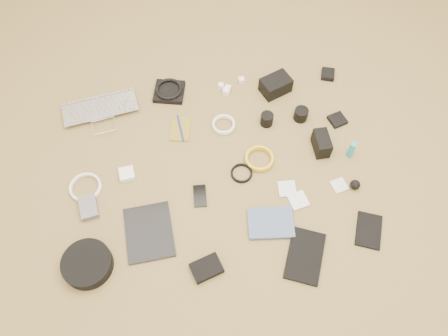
{
  "coord_description": "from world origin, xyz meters",
  "views": [
    {
      "loc": [
        -0.12,
        -1.0,
        1.77
      ],
      "look_at": [
        0.01,
        -0.01,
        0.02
      ],
      "focal_mm": 35.0,
      "sensor_mm": 36.0,
      "label": 1
    }
  ],
  "objects": [
    {
      "name": "notebook_black_a",
      "position": [
        0.29,
        -0.46,
        0.01
      ],
      "size": [
        0.22,
        0.27,
        0.02
      ],
      "primitive_type": "cube",
      "rotation": [
        0.0,
        0.0,
        -0.39
      ],
      "color": "black",
      "rests_on": "ground"
    },
    {
      "name": "lens_a",
      "position": [
        0.25,
        0.23,
        0.03
      ],
      "size": [
        0.07,
        0.07,
        0.07
      ],
      "primitive_type": "cylinder",
      "rotation": [
        0.0,
        0.0,
        0.14
      ],
      "color": "black",
      "rests_on": "ground"
    },
    {
      "name": "power_brick",
      "position": [
        -0.44,
        0.02,
        0.01
      ],
      "size": [
        0.07,
        0.07,
        0.03
      ],
      "primitive_type": "cube",
      "rotation": [
        0.0,
        0.0,
        0.13
      ],
      "color": "white",
      "rests_on": "ground"
    },
    {
      "name": "pen_blue",
      "position": [
        -0.18,
        0.25,
        0.01
      ],
      "size": [
        0.03,
        0.15,
        0.01
      ],
      "primitive_type": "cylinder",
      "rotation": [
        1.57,
        0.0,
        0.12
      ],
      "color": "#1426A4",
      "rests_on": "notebook_olive"
    },
    {
      "name": "lens_pouch",
      "position": [
        0.63,
        0.5,
        0.01
      ],
      "size": [
        0.09,
        0.09,
        0.03
      ],
      "primitive_type": "cube",
      "rotation": [
        0.0,
        0.0,
        -0.3
      ],
      "color": "black",
      "rests_on": "ground"
    },
    {
      "name": "lens_cleaner",
      "position": [
        0.61,
        -0.0,
        0.05
      ],
      "size": [
        0.04,
        0.04,
        0.1
      ],
      "primitive_type": "cylinder",
      "rotation": [
        0.0,
        0.0,
        -0.43
      ],
      "color": "teal",
      "rests_on": "ground"
    },
    {
      "name": "notebook_olive",
      "position": [
        -0.18,
        0.25,
        0.0
      ],
      "size": [
        0.12,
        0.16,
        0.01
      ],
      "primitive_type": "cube",
      "rotation": [
        0.0,
        0.0,
        -0.17
      ],
      "color": "olive",
      "rests_on": "ground"
    },
    {
      "name": "flash",
      "position": [
        0.48,
        0.05,
        0.04
      ],
      "size": [
        0.07,
        0.12,
        0.09
      ],
      "primitive_type": "cube",
      "rotation": [
        0.0,
        0.0,
        0.03
      ],
      "color": "black",
      "rests_on": "ground"
    },
    {
      "name": "headphones",
      "position": [
        -0.22,
        0.48,
        0.04
      ],
      "size": [
        0.17,
        0.17,
        0.02
      ],
      "primitive_type": "torus",
      "rotation": [
        0.0,
        0.0,
        0.22
      ],
      "color": "black",
      "rests_on": "headphone_pouch"
    },
    {
      "name": "charger_d",
      "position": [
        0.05,
        0.49,
        0.01
      ],
      "size": [
        0.04,
        0.04,
        0.03
      ],
      "primitive_type": "cube",
      "rotation": [
        0.0,
        0.0,
        -0.37
      ],
      "color": "white",
      "rests_on": "ground"
    },
    {
      "name": "battery_charger",
      "position": [
        -0.61,
        -0.13,
        0.02
      ],
      "size": [
        0.09,
        0.13,
        0.03
      ],
      "primitive_type": "cube",
      "rotation": [
        0.0,
        0.0,
        0.19
      ],
      "color": "#5E5E63",
      "rests_on": "ground"
    },
    {
      "name": "phone",
      "position": [
        -0.12,
        -0.13,
        0.0
      ],
      "size": [
        0.06,
        0.11,
        0.01
      ],
      "primitive_type": "cube",
      "rotation": [
        0.0,
        0.0,
        -0.03
      ],
      "color": "black",
      "rests_on": "ground"
    },
    {
      "name": "headphone_case",
      "position": [
        -0.6,
        -0.39,
        0.03
      ],
      "size": [
        0.24,
        0.24,
        0.06
      ],
      "primitive_type": "cylinder",
      "rotation": [
        0.0,
        0.0,
        -0.19
      ],
      "color": "black",
      "rests_on": "ground"
    },
    {
      "name": "charger_c",
      "position": [
        0.16,
        0.51,
        0.01
      ],
      "size": [
        0.03,
        0.03,
        0.03
      ],
      "primitive_type": "cube",
      "rotation": [
        0.0,
        0.0,
        0.11
      ],
      "color": "white",
      "rests_on": "ground"
    },
    {
      "name": "charger_b",
      "position": [
        0.08,
        0.44,
        0.02
      ],
      "size": [
        0.04,
        0.04,
        0.03
      ],
      "primitive_type": "cube",
      "rotation": [
        0.0,
        0.0,
        -0.27
      ],
      "color": "white",
      "rests_on": "ground"
    },
    {
      "name": "drive_case",
      "position": [
        -0.12,
        -0.47,
        0.02
      ],
      "size": [
        0.14,
        0.12,
        0.03
      ],
      "primitive_type": "cube",
      "rotation": [
        0.0,
        0.0,
        0.32
      ],
      "color": "black",
      "rests_on": "ground"
    },
    {
      "name": "cable_white_b",
      "position": [
        -0.63,
        -0.03,
        0.01
      ],
      "size": [
        0.16,
        0.16,
        0.01
      ],
      "primitive_type": "torus",
      "rotation": [
        0.0,
        0.0,
        0.14
      ],
      "color": "white",
      "rests_on": "ground"
    },
    {
      "name": "headphone_pouch",
      "position": [
        -0.22,
        0.48,
        0.01
      ],
      "size": [
        0.18,
        0.17,
        0.03
      ],
      "primitive_type": "cube",
      "rotation": [
        0.0,
        0.0,
        -0.21
      ],
      "color": "black",
      "rests_on": "ground"
    },
    {
      "name": "filter_case_right",
      "position": [
        0.52,
        -0.16,
        0.0
      ],
      "size": [
        0.08,
        0.08,
        0.01
      ],
      "primitive_type": "cube",
      "rotation": [
        0.0,
        0.0,
        0.25
      ],
      "color": "silver",
      "rests_on": "ground"
    },
    {
      "name": "cable_white_a",
      "position": [
        0.04,
        0.24,
        0.01
      ],
      "size": [
        0.12,
        0.12,
        0.01
      ],
      "primitive_type": "torus",
      "rotation": [
        0.0,
        0.0,
        0.02
      ],
      "color": "white",
      "rests_on": "ground"
    },
    {
      "name": "filter_case_left",
      "position": [
        0.28,
        -0.14,
        0.01
      ],
      "size": [
        0.08,
        0.08,
        0.01
      ],
      "primitive_type": "cube",
      "rotation": [
        0.0,
        0.0,
        -0.04
      ],
      "color": "silver",
      "rests_on": "ground"
    },
    {
      "name": "filter_case_mid",
      "position": [
        0.32,
        -0.21,
        0.01
      ],
      "size": [
        0.09,
        0.09,
        0.01
      ],
      "primitive_type": "cube",
      "rotation": [
        0.0,
        0.0,
        0.22
      ],
      "color": "silver",
      "rests_on": "ground"
    },
    {
      "name": "cable_yellow",
      "position": [
        0.18,
        0.02,
        0.01
      ],
      "size": [
        0.15,
        0.15,
        0.02
      ],
      "primitive_type": "torus",
      "rotation": [
        0.0,
        0.0,
        -0.09
      ],
      "color": "gold",
      "rests_on": "ground"
    },
    {
      "name": "dslr_camera",
      "position": [
        0.33,
        0.43,
        0.04
      ],
      "size": [
        0.17,
        0.15,
        0.08
      ],
      "primitive_type": "cube",
      "rotation": [
        0.0,
        0.0,
        0.4
      ],
      "color": "black",
      "rests_on": "ground"
    },
    {
      "name": "cable_black",
      "position": [
        0.09,
        -0.04,
        0.0
      ],
      "size": [
        0.1,
        0.1,
        0.01
      ],
      "primitive_type": "torus",
      "rotation": [
        0.0,
        0.0,
        -0.01
      ],
      "color": "black",
      "rests_on": "ground"
    },
    {
      "name": "tablet",
      "position": [
        -0.35,
        -0.28,
        0.01
      ],
      "size": [
        0.22,
        0.27,
        0.01
      ],
      "primitive_type": "cube",
      "rotation": [
        0.0,
        0.0,
        0.08
      ],
      "color": "black",
      "rests_on": "ground"
    },
    {
      "name": "card_reader",
      "position": [
        0.6,
        0.2,
        0.01
      ],
      "size": [
        0.1,
        0.1,
        0.02
      ],
      "primitive_type": "cube",
      "rotation": [
        0.0,
        0.0,
        0.31
      ],
      "color": "black",
      "rests_on": "ground"
    },
    {
      "name": "charger_a",
      "position": [
        0.09,
        0.47,
        0.01
      ],
      "size": [
        0.04,
        0.04,
        0.03
      ],
      "primitive_type": "cube",
      "rotation": [
        0.0,
        0.0,
        -0.38
      ],
      "color": "white",
      "rests_on": "ground"
    },
    {
      "name": "air_blower",
      "position": [
        0.58,
        -0.17,
        0.02
      ],
      "size": [
        0.05,
        0.05,
        0.05
      ],
      "primitive_type": "sphere",
      "rotation": [
        0.0,
        0.0,
        -0.13
      ],
      "color": "black",
      "rests_on": "ground"
    },
    {
      "name": "notebook_black_b",
      "position": [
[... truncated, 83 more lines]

